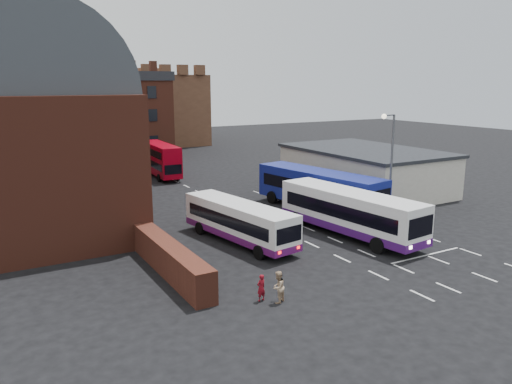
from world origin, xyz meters
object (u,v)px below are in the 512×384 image
bus_white_inbound (350,210)px  pedestrian_red (261,288)px  bus_white_outbound (239,219)px  bus_blue (319,187)px  pedestrian_beige (278,287)px  street_lamp (390,158)px  bus_red_double (160,159)px

bus_white_inbound → pedestrian_red: size_ratio=8.64×
bus_white_outbound → bus_blue: bus_blue is taller
pedestrian_red → bus_blue: bearing=-147.4°
pedestrian_beige → street_lamp: bearing=179.1°
bus_white_outbound → bus_white_inbound: bus_white_inbound is taller
pedestrian_beige → bus_white_outbound: bearing=-135.7°
street_lamp → pedestrian_red: street_lamp is taller
bus_white_outbound → bus_blue: (10.02, 4.28, 0.40)m
bus_white_inbound → pedestrian_beige: (-10.37, -6.89, -1.09)m
bus_white_outbound → street_lamp: bearing=-15.5°
pedestrian_red → pedestrian_beige: (0.63, -0.59, 0.12)m
bus_blue → pedestrian_beige: size_ratio=7.85×
bus_blue → bus_red_double: (-6.46, 21.91, 0.02)m
bus_white_inbound → bus_blue: (2.51, 6.90, 0.11)m
street_lamp → pedestrian_red: bearing=-154.6°
bus_blue → pedestrian_red: (-13.51, -13.20, -1.32)m
bus_white_outbound → street_lamp: size_ratio=1.21×
bus_white_outbound → pedestrian_beige: size_ratio=6.29×
street_lamp → pedestrian_red: (-15.83, -7.51, -4.43)m
bus_white_inbound → pedestrian_red: 12.73m
bus_white_outbound → pedestrian_beige: (-2.86, -9.50, -0.80)m
bus_red_double → pedestrian_red: bus_red_double is taller
pedestrian_beige → bus_white_inbound: bearing=-175.4°
bus_blue → pedestrian_red: bus_blue is taller
bus_white_inbound → bus_blue: 7.34m
bus_red_double → bus_white_outbound: bearing=85.1°
bus_white_outbound → street_lamp: street_lamp is taller
street_lamp → pedestrian_red: size_ratio=6.09×
pedestrian_red → pedestrian_beige: size_ratio=0.86×
bus_white_inbound → street_lamp: 5.93m
bus_red_double → pedestrian_beige: size_ratio=5.92×
bus_white_outbound → bus_red_double: bearing=73.2°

